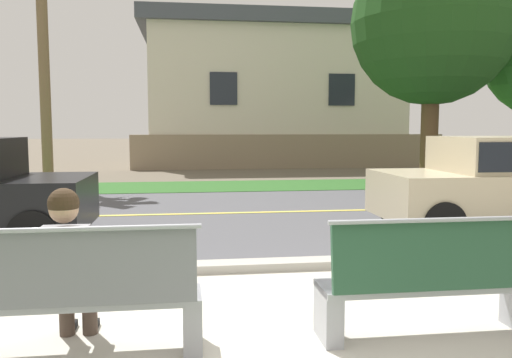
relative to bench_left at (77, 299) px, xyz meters
name	(u,v)px	position (x,y,z in m)	size (l,w,h in m)	color
ground_plane	(212,203)	(1.36, 7.84, -0.45)	(140.00, 140.00, 0.00)	#665B4C
sidewalk_pavement	(259,336)	(1.36, 0.24, -0.45)	(44.00, 3.60, 0.01)	beige
curb_edge	(236,267)	(1.36, 2.19, -0.40)	(44.00, 0.30, 0.11)	#ADA89E
street_asphalt	(215,213)	(1.36, 6.34, -0.45)	(52.00, 8.00, 0.01)	#515156
road_centre_line	(215,213)	(1.36, 6.34, -0.44)	(48.00, 0.14, 0.01)	#E0CC4C
far_verge_grass	(206,186)	(1.36, 11.10, -0.45)	(48.00, 2.80, 0.02)	#2D6026
bench_left	(77,299)	(0.00, 0.00, 0.00)	(1.79, 0.48, 1.01)	#9EA0A8
bench_right	(432,284)	(2.71, 0.00, 0.00)	(1.79, 0.48, 1.01)	#9EA0A8
seated_person_grey	(69,263)	(-0.09, 0.17, 0.22)	(0.52, 0.68, 1.25)	#47382D
shade_tree_far_left	(440,11)	(7.99, 10.55, 4.53)	(4.65, 4.65, 7.67)	brown
garden_wall	(291,151)	(5.12, 17.35, 0.25)	(13.00, 0.36, 1.40)	gray
house_across_street	(271,93)	(4.78, 20.55, 2.83)	(11.72, 6.91, 6.48)	beige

